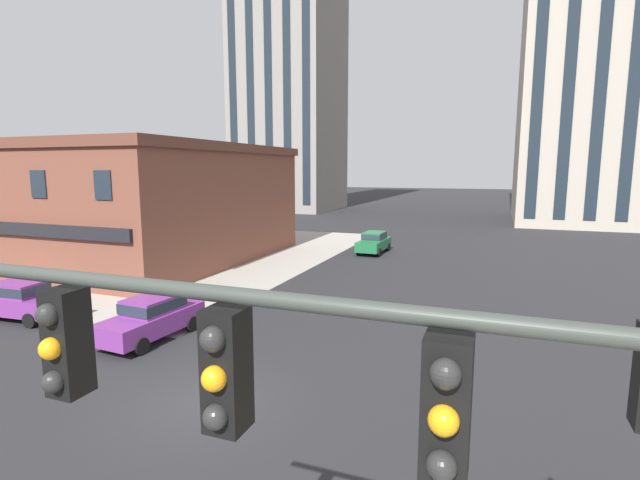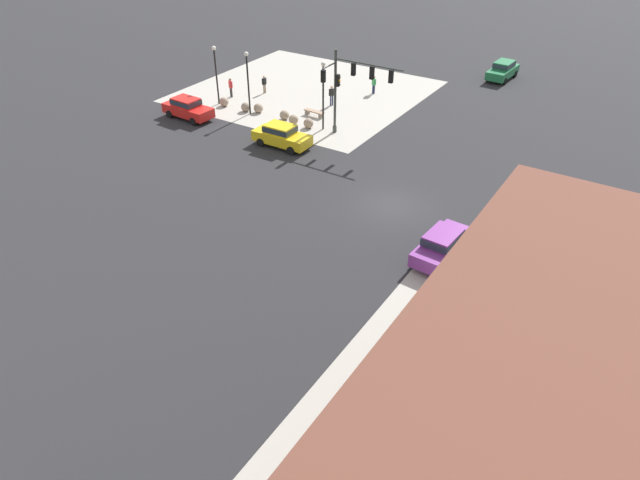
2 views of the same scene
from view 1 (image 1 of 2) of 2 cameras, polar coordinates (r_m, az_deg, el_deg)
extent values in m
plane|color=#262628|center=(14.63, -14.07, -18.64)|extent=(320.00, 320.00, 0.00)
cube|color=#A8A399|center=(41.74, -21.01, -1.14)|extent=(32.00, 32.00, 0.02)
cylinder|color=#383D38|center=(3.20, -6.88, -7.09)|extent=(5.48, 0.12, 0.12)
cube|color=black|center=(3.07, 15.12, -19.04)|extent=(0.28, 0.28, 0.90)
sphere|color=#282828|center=(2.81, 15.01, -15.45)|extent=(0.18, 0.18, 0.18)
sphere|color=orange|center=(2.93, 14.78, -20.46)|extent=(0.18, 0.18, 0.18)
sphere|color=#282828|center=(3.08, 14.56, -25.03)|extent=(0.18, 0.18, 0.18)
cube|color=black|center=(3.53, -11.25, -15.16)|extent=(0.28, 0.28, 0.90)
sphere|color=#282828|center=(3.30, -12.90, -11.68)|extent=(0.18, 0.18, 0.18)
sphere|color=orange|center=(3.40, -12.73, -16.11)|extent=(0.18, 0.18, 0.18)
sphere|color=#282828|center=(3.53, -12.57, -20.24)|extent=(0.18, 0.18, 0.18)
cube|color=black|center=(4.48, -28.31, -10.83)|extent=(0.28, 0.28, 0.90)
sphere|color=#282828|center=(4.30, -30.19, -7.84)|extent=(0.18, 0.18, 0.18)
sphere|color=orange|center=(4.38, -29.91, -11.37)|extent=(0.18, 0.18, 0.18)
sphere|color=#282828|center=(4.48, -29.64, -14.75)|extent=(0.18, 0.18, 0.18)
cube|color=#7A3389|center=(24.93, -32.50, -6.55)|extent=(4.51, 2.06, 0.76)
cube|color=#7A3389|center=(24.89, -32.85, -4.99)|extent=(2.21, 1.64, 0.60)
cube|color=#232D38|center=(24.89, -32.85, -4.99)|extent=(2.30, 1.68, 0.40)
cylinder|color=black|center=(24.57, -28.85, -7.39)|extent=(0.65, 0.26, 0.64)
cylinder|color=black|center=(23.49, -31.78, -8.32)|extent=(0.65, 0.26, 0.64)
cylinder|color=black|center=(26.56, -33.00, -6.58)|extent=(0.65, 0.26, 0.64)
cube|color=#1E6B3D|center=(37.70, 6.54, -0.52)|extent=(1.91, 4.46, 0.76)
cube|color=#1E6B3D|center=(37.74, 6.62, 0.53)|extent=(1.57, 2.16, 0.60)
cube|color=#232D38|center=(37.74, 6.62, 0.53)|extent=(1.61, 2.25, 0.40)
cylinder|color=black|center=(36.25, 7.19, -1.51)|extent=(0.24, 0.65, 0.64)
cylinder|color=black|center=(36.72, 4.68, -1.34)|extent=(0.24, 0.65, 0.64)
cylinder|color=black|center=(38.84, 8.28, -0.86)|extent=(0.24, 0.65, 0.64)
cylinder|color=black|center=(39.29, 5.92, -0.71)|extent=(0.24, 0.65, 0.64)
cube|color=#7A3389|center=(19.82, -19.83, -9.35)|extent=(2.06, 4.51, 0.76)
cube|color=#7A3389|center=(19.73, -19.63, -7.36)|extent=(1.64, 2.21, 0.60)
cube|color=#232D38|center=(19.73, -19.63, -7.36)|extent=(1.68, 2.30, 0.40)
cylinder|color=black|center=(18.48, -20.91, -11.97)|extent=(0.26, 0.65, 0.64)
cylinder|color=black|center=(19.66, -24.38, -10.93)|extent=(0.26, 0.65, 0.64)
cylinder|color=black|center=(20.35, -15.34, -9.80)|extent=(0.26, 0.65, 0.64)
cylinder|color=black|center=(21.42, -18.81, -9.02)|extent=(0.26, 0.65, 0.64)
cube|color=brown|center=(39.75, -24.10, 3.89)|extent=(22.74, 19.03, 7.78)
cube|color=brown|center=(39.68, -24.47, 9.92)|extent=(23.19, 19.41, 0.60)
cube|color=#1E2833|center=(29.90, -31.03, 5.85)|extent=(1.10, 0.08, 1.50)
cube|color=#1E2833|center=(26.48, -24.88, 6.08)|extent=(1.10, 0.08, 1.50)
camera|label=2|loc=(46.21, -7.39, 23.19)|focal=32.77mm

